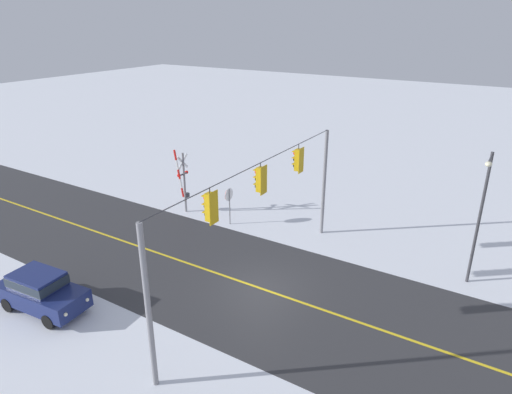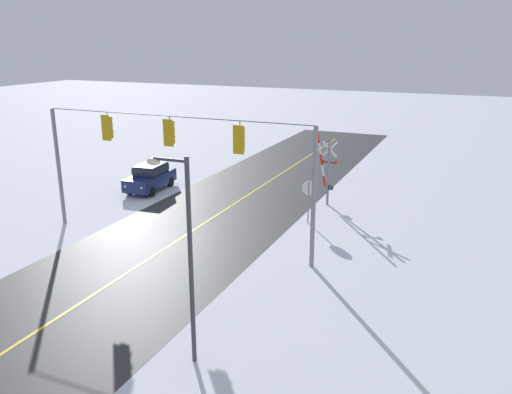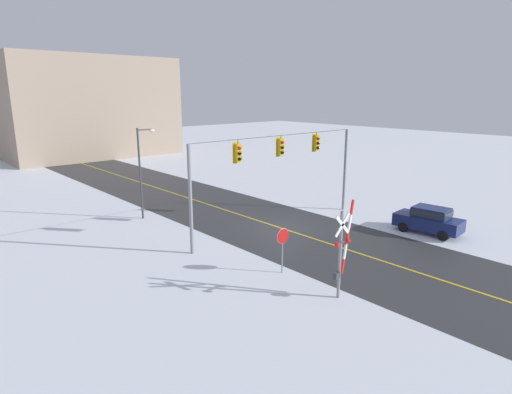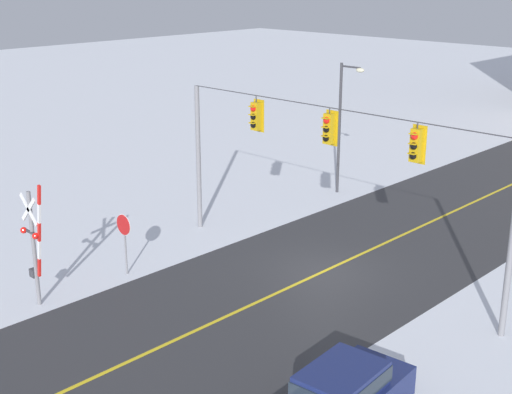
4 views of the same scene
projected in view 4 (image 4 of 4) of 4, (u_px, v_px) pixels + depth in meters
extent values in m
plane|color=silver|center=(324.00, 271.00, 26.75)|extent=(160.00, 160.00, 0.00)
cube|color=#303033|center=(412.00, 231.00, 30.85)|extent=(9.00, 80.00, 0.01)
cube|color=gold|center=(412.00, 231.00, 30.85)|extent=(0.14, 72.00, 0.01)
cylinder|color=gray|center=(198.00, 158.00, 30.43)|extent=(0.20, 0.20, 6.20)
cylinder|color=gray|center=(512.00, 242.00, 21.16)|extent=(0.20, 0.20, 6.20)
cylinder|color=#38383D|center=(330.00, 108.00, 24.85)|extent=(14.00, 0.04, 0.04)
cylinder|color=#38383D|center=(256.00, 99.00, 27.25)|extent=(0.04, 0.04, 0.26)
cube|color=#C6990F|center=(256.00, 116.00, 27.46)|extent=(0.34, 0.28, 1.08)
cube|color=#C6990F|center=(259.00, 116.00, 27.57)|extent=(0.52, 0.03, 1.26)
sphere|color=red|center=(253.00, 108.00, 27.26)|extent=(0.24, 0.24, 0.24)
cube|color=#C6990F|center=(252.00, 107.00, 27.18)|extent=(0.26, 0.16, 0.03)
sphere|color=black|center=(253.00, 117.00, 27.36)|extent=(0.24, 0.24, 0.24)
cube|color=#C6990F|center=(252.00, 115.00, 27.28)|extent=(0.26, 0.16, 0.03)
sphere|color=black|center=(253.00, 125.00, 27.45)|extent=(0.24, 0.24, 0.24)
cube|color=#C6990F|center=(252.00, 123.00, 27.38)|extent=(0.26, 0.16, 0.03)
cylinder|color=#38383D|center=(330.00, 111.00, 24.88)|extent=(0.04, 0.04, 0.21)
cube|color=#C6990F|center=(329.00, 129.00, 25.08)|extent=(0.34, 0.28, 1.08)
cube|color=#C6990F|center=(332.00, 128.00, 25.19)|extent=(0.52, 0.03, 1.26)
sphere|color=red|center=(327.00, 120.00, 24.88)|extent=(0.24, 0.24, 0.24)
cube|color=#C6990F|center=(325.00, 118.00, 24.80)|extent=(0.26, 0.16, 0.03)
sphere|color=black|center=(326.00, 129.00, 24.97)|extent=(0.24, 0.24, 0.24)
cube|color=#C6990F|center=(325.00, 127.00, 24.90)|extent=(0.26, 0.16, 0.03)
sphere|color=black|center=(326.00, 138.00, 25.07)|extent=(0.24, 0.24, 0.24)
cube|color=#C6990F|center=(325.00, 136.00, 25.00)|extent=(0.26, 0.16, 0.03)
cylinder|color=#38383D|center=(418.00, 125.00, 22.53)|extent=(0.04, 0.04, 0.20)
cube|color=#C6990F|center=(416.00, 145.00, 22.73)|extent=(0.34, 0.28, 1.08)
cube|color=#C6990F|center=(419.00, 144.00, 22.84)|extent=(0.52, 0.03, 1.26)
sphere|color=red|center=(414.00, 136.00, 22.53)|extent=(0.24, 0.24, 0.24)
cube|color=#C6990F|center=(413.00, 134.00, 22.46)|extent=(0.26, 0.16, 0.03)
sphere|color=black|center=(414.00, 146.00, 22.63)|extent=(0.24, 0.24, 0.24)
cube|color=#C6990F|center=(413.00, 144.00, 22.55)|extent=(0.26, 0.16, 0.03)
sphere|color=black|center=(413.00, 156.00, 22.73)|extent=(0.24, 0.24, 0.24)
cube|color=#C6990F|center=(412.00, 154.00, 22.65)|extent=(0.26, 0.16, 0.03)
cylinder|color=gray|center=(125.00, 245.00, 26.16)|extent=(0.07, 0.07, 2.30)
cylinder|color=#B71414|center=(123.00, 225.00, 25.89)|extent=(0.76, 0.03, 0.76)
cylinder|color=white|center=(124.00, 225.00, 25.91)|extent=(0.80, 0.02, 0.80)
cylinder|color=gray|center=(34.00, 249.00, 23.51)|extent=(0.14, 0.14, 4.00)
cube|color=white|center=(28.00, 210.00, 23.05)|extent=(0.98, 0.04, 0.98)
cube|color=white|center=(28.00, 210.00, 23.05)|extent=(0.98, 0.04, 0.98)
cube|color=#38383D|center=(31.00, 233.00, 23.30)|extent=(0.80, 0.06, 0.08)
sphere|color=red|center=(24.00, 230.00, 23.51)|extent=(0.22, 0.22, 0.22)
sphere|color=red|center=(35.00, 236.00, 23.01)|extent=(0.22, 0.22, 0.22)
cube|color=red|center=(39.00, 267.00, 23.53)|extent=(0.21, 0.08, 0.67)
cube|color=white|center=(39.00, 250.00, 23.25)|extent=(0.21, 0.08, 0.67)
cube|color=red|center=(39.00, 232.00, 22.98)|extent=(0.21, 0.08, 0.67)
cube|color=white|center=(39.00, 214.00, 22.70)|extent=(0.21, 0.08, 0.67)
cube|color=red|center=(39.00, 195.00, 22.43)|extent=(0.21, 0.08, 0.67)
cube|color=#38383D|center=(34.00, 273.00, 23.90)|extent=(0.28, 0.20, 0.28)
cube|color=navy|center=(341.00, 381.00, 17.08)|extent=(1.67, 2.25, 0.64)
cube|color=#232D38|center=(341.00, 381.00, 17.08)|extent=(1.71, 2.33, 0.40)
sphere|color=#EFEACC|center=(367.00, 359.00, 19.26)|extent=(0.16, 0.16, 0.16)
sphere|color=#EFEACC|center=(405.00, 374.00, 18.57)|extent=(0.16, 0.16, 0.16)
cylinder|color=black|center=(344.00, 384.00, 18.95)|extent=(0.27, 0.66, 0.64)
cylinder|color=#38383D|center=(339.00, 129.00, 35.20)|extent=(0.14, 0.14, 6.50)
cylinder|color=#38383D|center=(351.00, 67.00, 33.89)|extent=(1.10, 0.09, 0.09)
ellipsoid|color=beige|center=(360.00, 70.00, 33.56)|extent=(0.44, 0.28, 0.22)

